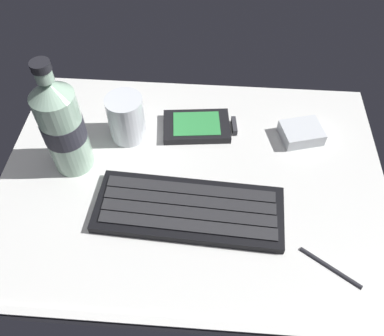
{
  "coord_description": "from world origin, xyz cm",
  "views": [
    {
      "loc": [
        2.83,
        -39.25,
        53.12
      ],
      "look_at": [
        0.0,
        0.0,
        3.0
      ],
      "focal_mm": 37.23,
      "sensor_mm": 36.0,
      "label": 1
    }
  ],
  "objects_px": {
    "juice_cup": "(127,119)",
    "stylus_pen": "(331,267)",
    "handheld_device": "(200,126)",
    "water_bottle": "(62,125)",
    "charger_block": "(301,133)",
    "keyboard": "(190,209)"
  },
  "relations": [
    {
      "from": "juice_cup",
      "to": "stylus_pen",
      "type": "bearing_deg",
      "value": -35.58
    },
    {
      "from": "juice_cup",
      "to": "stylus_pen",
      "type": "relative_size",
      "value": 0.89
    },
    {
      "from": "stylus_pen",
      "to": "handheld_device",
      "type": "bearing_deg",
      "value": 162.24
    },
    {
      "from": "water_bottle",
      "to": "charger_block",
      "type": "distance_m",
      "value": 0.41
    },
    {
      "from": "juice_cup",
      "to": "charger_block",
      "type": "relative_size",
      "value": 1.21
    },
    {
      "from": "juice_cup",
      "to": "charger_block",
      "type": "distance_m",
      "value": 0.31
    },
    {
      "from": "water_bottle",
      "to": "juice_cup",
      "type": "bearing_deg",
      "value": 40.77
    },
    {
      "from": "water_bottle",
      "to": "stylus_pen",
      "type": "distance_m",
      "value": 0.45
    },
    {
      "from": "handheld_device",
      "to": "juice_cup",
      "type": "height_order",
      "value": "juice_cup"
    },
    {
      "from": "keyboard",
      "to": "charger_block",
      "type": "relative_size",
      "value": 4.22
    },
    {
      "from": "juice_cup",
      "to": "charger_block",
      "type": "xyz_separation_m",
      "value": [
        0.31,
        0.02,
        -0.03
      ]
    },
    {
      "from": "handheld_device",
      "to": "juice_cup",
      "type": "bearing_deg",
      "value": -169.75
    },
    {
      "from": "keyboard",
      "to": "juice_cup",
      "type": "bearing_deg",
      "value": 127.91
    },
    {
      "from": "keyboard",
      "to": "charger_block",
      "type": "bearing_deg",
      "value": 42.6
    },
    {
      "from": "charger_block",
      "to": "stylus_pen",
      "type": "distance_m",
      "value": 0.25
    },
    {
      "from": "charger_block",
      "to": "keyboard",
      "type": "bearing_deg",
      "value": -137.4
    },
    {
      "from": "handheld_device",
      "to": "water_bottle",
      "type": "bearing_deg",
      "value": -155.92
    },
    {
      "from": "handheld_device",
      "to": "water_bottle",
      "type": "height_order",
      "value": "water_bottle"
    },
    {
      "from": "water_bottle",
      "to": "charger_block",
      "type": "xyz_separation_m",
      "value": [
        0.39,
        0.09,
        -0.08
      ]
    },
    {
      "from": "stylus_pen",
      "to": "water_bottle",
      "type": "bearing_deg",
      "value": -167.49
    },
    {
      "from": "water_bottle",
      "to": "charger_block",
      "type": "height_order",
      "value": "water_bottle"
    },
    {
      "from": "juice_cup",
      "to": "water_bottle",
      "type": "height_order",
      "value": "water_bottle"
    }
  ]
}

